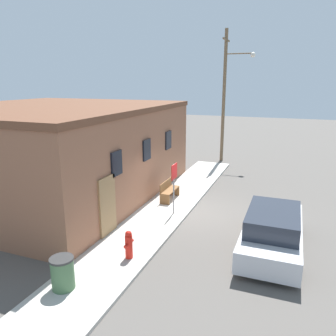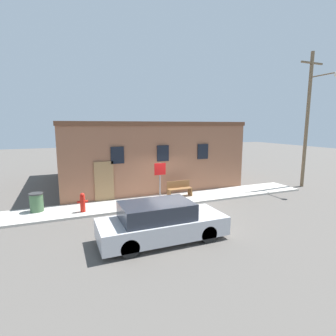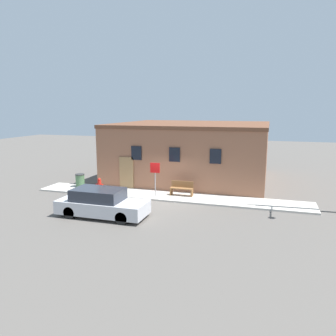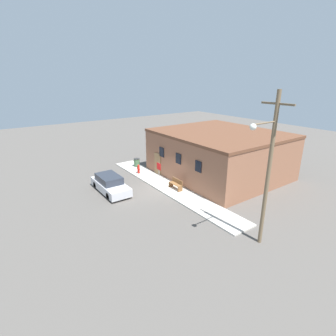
{
  "view_description": "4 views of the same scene",
  "coord_description": "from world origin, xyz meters",
  "px_view_note": "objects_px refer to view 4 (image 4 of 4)",
  "views": [
    {
      "loc": [
        -12.36,
        -3.74,
        5.33
      ],
      "look_at": [
        0.05,
        1.05,
        1.81
      ],
      "focal_mm": 35.0,
      "sensor_mm": 36.0,
      "label": 1
    },
    {
      "loc": [
        -5.21,
        -11.64,
        4.06
      ],
      "look_at": [
        0.05,
        1.05,
        1.81
      ],
      "focal_mm": 28.0,
      "sensor_mm": 36.0,
      "label": 2
    },
    {
      "loc": [
        5.81,
        -17.5,
        5.35
      ],
      "look_at": [
        0.05,
        1.05,
        1.81
      ],
      "focal_mm": 35.0,
      "sensor_mm": 36.0,
      "label": 3
    },
    {
      "loc": [
        17.28,
        -11.13,
        9.12
      ],
      "look_at": [
        0.05,
        1.05,
        1.81
      ],
      "focal_mm": 28.0,
      "sensor_mm": 36.0,
      "label": 4
    }
  ],
  "objects_px": {
    "bench": "(176,184)",
    "parked_car": "(110,184)",
    "stop_sign": "(159,170)",
    "trash_bin": "(137,162)",
    "fire_hydrant": "(139,169)",
    "utility_pole": "(268,167)"
  },
  "relations": [
    {
      "from": "fire_hydrant",
      "to": "bench",
      "type": "xyz_separation_m",
      "value": [
        5.24,
        0.71,
        -0.02
      ]
    },
    {
      "from": "fire_hydrant",
      "to": "bench",
      "type": "distance_m",
      "value": 5.29
    },
    {
      "from": "stop_sign",
      "to": "bench",
      "type": "xyz_separation_m",
      "value": [
        1.45,
        0.78,
        -1.01
      ]
    },
    {
      "from": "utility_pole",
      "to": "parked_car",
      "type": "distance_m",
      "value": 13.07
    },
    {
      "from": "fire_hydrant",
      "to": "stop_sign",
      "type": "relative_size",
      "value": 0.43
    },
    {
      "from": "parked_car",
      "to": "trash_bin",
      "type": "bearing_deg",
      "value": 131.29
    },
    {
      "from": "fire_hydrant",
      "to": "utility_pole",
      "type": "relative_size",
      "value": 0.1
    },
    {
      "from": "bench",
      "to": "parked_car",
      "type": "height_order",
      "value": "parked_car"
    },
    {
      "from": "stop_sign",
      "to": "parked_car",
      "type": "relative_size",
      "value": 0.46
    },
    {
      "from": "trash_bin",
      "to": "parked_car",
      "type": "height_order",
      "value": "parked_car"
    },
    {
      "from": "stop_sign",
      "to": "bench",
      "type": "height_order",
      "value": "stop_sign"
    },
    {
      "from": "utility_pole",
      "to": "parked_car",
      "type": "bearing_deg",
      "value": -161.0
    },
    {
      "from": "bench",
      "to": "stop_sign",
      "type": "bearing_deg",
      "value": -151.73
    },
    {
      "from": "stop_sign",
      "to": "trash_bin",
      "type": "distance_m",
      "value": 5.93
    },
    {
      "from": "fire_hydrant",
      "to": "trash_bin",
      "type": "bearing_deg",
      "value": 155.77
    },
    {
      "from": "stop_sign",
      "to": "parked_car",
      "type": "height_order",
      "value": "stop_sign"
    },
    {
      "from": "trash_bin",
      "to": "stop_sign",
      "type": "bearing_deg",
      "value": -9.41
    },
    {
      "from": "bench",
      "to": "parked_car",
      "type": "bearing_deg",
      "value": -121.71
    },
    {
      "from": "fire_hydrant",
      "to": "trash_bin",
      "type": "distance_m",
      "value": 2.16
    },
    {
      "from": "bench",
      "to": "utility_pole",
      "type": "xyz_separation_m",
      "value": [
        8.84,
        -0.67,
        4.16
      ]
    },
    {
      "from": "parked_car",
      "to": "bench",
      "type": "bearing_deg",
      "value": 58.29
    },
    {
      "from": "stop_sign",
      "to": "bench",
      "type": "bearing_deg",
      "value": 28.27
    }
  ]
}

